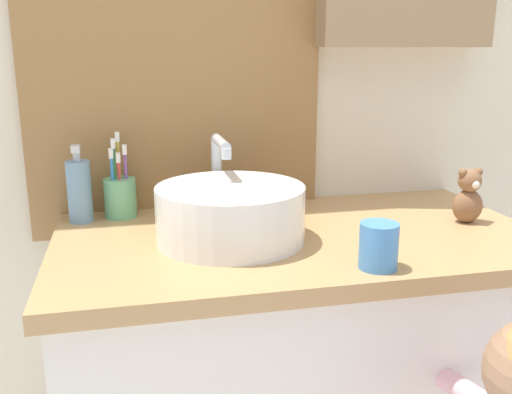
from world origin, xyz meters
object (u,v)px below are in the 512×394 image
at_px(sink_basin, 231,212).
at_px(teddy_bear, 468,197).
at_px(drinking_cup, 379,246).
at_px(soap_dispenser, 79,190).
at_px(toothbrush_holder, 120,195).

distance_m(sink_basin, teddy_bear, 0.55).
distance_m(teddy_bear, drinking_cup, 0.39).
height_order(sink_basin, teddy_bear, sink_basin).
height_order(sink_basin, soap_dispenser, sink_basin).
xyz_separation_m(soap_dispenser, drinking_cup, (0.55, -0.42, -0.03)).
distance_m(sink_basin, toothbrush_holder, 0.32).
relative_size(toothbrush_holder, soap_dispenser, 1.11).
distance_m(soap_dispenser, teddy_bear, 0.89).
xyz_separation_m(teddy_bear, drinking_cup, (-0.32, -0.22, -0.02)).
bearing_deg(toothbrush_holder, drinking_cup, -43.92).
distance_m(toothbrush_holder, teddy_bear, 0.81).
bearing_deg(soap_dispenser, sink_basin, -32.71).
xyz_separation_m(toothbrush_holder, drinking_cup, (0.46, -0.44, -0.01)).
height_order(soap_dispenser, drinking_cup, soap_dispenser).
xyz_separation_m(sink_basin, teddy_bear, (0.55, 0.00, -0.00)).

